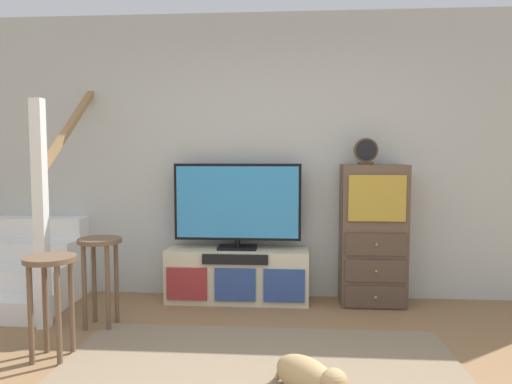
# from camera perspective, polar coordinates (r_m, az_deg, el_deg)

# --- Properties ---
(back_wall) EXTENTS (6.40, 0.12, 2.70)m
(back_wall) POSITION_cam_1_polar(r_m,az_deg,el_deg) (4.62, 1.79, 4.24)
(back_wall) COLOR #B2B7B2
(back_wall) RESTS_ON ground_plane
(area_rug) EXTENTS (2.60, 1.80, 0.01)m
(area_rug) POSITION_cam_1_polar(r_m,az_deg,el_deg) (3.08, 0.21, -21.81)
(area_rug) COLOR #847056
(area_rug) RESTS_ON ground_plane
(media_console) EXTENTS (1.32, 0.38, 0.49)m
(media_console) POSITION_cam_1_polar(r_m,az_deg,el_deg) (4.51, -2.25, -9.93)
(media_console) COLOR beige
(media_console) RESTS_ON ground_plane
(television) EXTENTS (1.18, 0.22, 0.80)m
(television) POSITION_cam_1_polar(r_m,az_deg,el_deg) (4.42, -2.24, -1.43)
(television) COLOR black
(television) RESTS_ON media_console
(side_cabinet) EXTENTS (0.58, 0.38, 1.28)m
(side_cabinet) POSITION_cam_1_polar(r_m,az_deg,el_deg) (4.48, 13.81, -5.04)
(side_cabinet) COLOR brown
(side_cabinet) RESTS_ON ground_plane
(desk_clock) EXTENTS (0.21, 0.08, 0.24)m
(desk_clock) POSITION_cam_1_polar(r_m,az_deg,el_deg) (4.39, 13.01, 4.77)
(desk_clock) COLOR #4C3823
(desk_clock) RESTS_ON side_cabinet
(staircase) EXTENTS (1.00, 1.36, 2.20)m
(staircase) POSITION_cam_1_polar(r_m,az_deg,el_deg) (5.08, -24.66, -7.27)
(staircase) COLOR white
(staircase) RESTS_ON ground_plane
(bar_stool_near) EXTENTS (0.34, 0.34, 0.70)m
(bar_stool_near) POSITION_cam_1_polar(r_m,az_deg,el_deg) (3.50, -23.35, -9.94)
(bar_stool_near) COLOR brown
(bar_stool_near) RESTS_ON ground_plane
(bar_stool_far) EXTENTS (0.34, 0.34, 0.71)m
(bar_stool_far) POSITION_cam_1_polar(r_m,az_deg,el_deg) (4.00, -18.14, -7.86)
(bar_stool_far) COLOR brown
(bar_stool_far) RESTS_ON ground_plane
(dog) EXTENTS (0.45, 0.46, 0.23)m
(dog) POSITION_cam_1_polar(r_m,az_deg,el_deg) (2.89, 6.41, -21.17)
(dog) COLOR tan
(dog) RESTS_ON ground_plane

